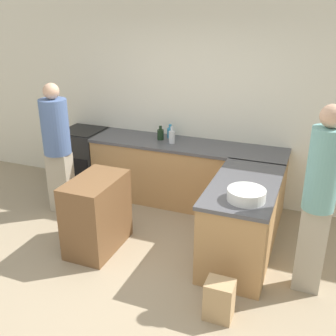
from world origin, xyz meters
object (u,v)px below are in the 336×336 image
(person_at_peninsula, at_px, (319,195))
(wine_bottle_dark, at_px, (161,134))
(person_by_range, at_px, (57,145))
(paper_bag, at_px, (219,300))
(range_oven, at_px, (84,158))
(island_table, at_px, (97,214))
(mixing_bowl, at_px, (246,195))
(dish_soap_bottle, at_px, (170,132))
(vinegar_bottle_clear, at_px, (172,137))

(person_at_peninsula, bearing_deg, wine_bottle_dark, 147.20)
(person_by_range, height_order, paper_bag, person_by_range)
(wine_bottle_dark, height_order, paper_bag, wine_bottle_dark)
(range_oven, height_order, person_at_peninsula, person_at_peninsula)
(person_at_peninsula, bearing_deg, paper_bag, -134.82)
(paper_bag, bearing_deg, person_at_peninsula, 45.18)
(island_table, distance_m, mixing_bowl, 1.72)
(mixing_bowl, relative_size, person_at_peninsula, 0.20)
(island_table, bearing_deg, range_oven, 127.06)
(person_by_range, bearing_deg, paper_bag, -25.40)
(person_by_range, relative_size, paper_bag, 4.65)
(range_oven, height_order, dish_soap_bottle, dish_soap_bottle)
(wine_bottle_dark, xyz_separation_m, person_by_range, (-1.07, -0.88, -0.02))
(wine_bottle_dark, bearing_deg, vinegar_bottle_clear, -23.18)
(dish_soap_bottle, bearing_deg, range_oven, -172.96)
(range_oven, relative_size, person_at_peninsula, 0.48)
(dish_soap_bottle, bearing_deg, person_at_peninsula, -36.43)
(range_oven, relative_size, mixing_bowl, 2.45)
(range_oven, bearing_deg, mixing_bowl, -26.92)
(dish_soap_bottle, relative_size, person_by_range, 0.11)
(island_table, relative_size, person_by_range, 0.49)
(mixing_bowl, bearing_deg, range_oven, 153.08)
(island_table, bearing_deg, wine_bottle_dark, 83.30)
(range_oven, xyz_separation_m, person_by_range, (0.18, -0.84, 0.50))
(mixing_bowl, bearing_deg, wine_bottle_dark, 135.99)
(wine_bottle_dark, relative_size, vinegar_bottle_clear, 0.85)
(range_oven, bearing_deg, person_at_peninsula, -21.46)
(island_table, bearing_deg, dish_soap_bottle, 80.57)
(range_oven, relative_size, paper_bag, 2.40)
(island_table, bearing_deg, paper_bag, -20.46)
(mixing_bowl, xyz_separation_m, wine_bottle_dark, (-1.47, 1.42, 0.02))
(island_table, relative_size, dish_soap_bottle, 4.40)
(island_table, distance_m, paper_bag, 1.70)
(island_table, distance_m, person_by_range, 1.19)
(paper_bag, bearing_deg, island_table, 159.54)
(dish_soap_bottle, relative_size, paper_bag, 0.52)
(person_by_range, bearing_deg, vinegar_bottle_clear, 31.79)
(mixing_bowl, xyz_separation_m, dish_soap_bottle, (-1.37, 1.54, 0.02))
(vinegar_bottle_clear, height_order, paper_bag, vinegar_bottle_clear)
(person_by_range, distance_m, paper_bag, 2.85)
(range_oven, distance_m, paper_bag, 3.35)
(mixing_bowl, relative_size, wine_bottle_dark, 1.88)
(dish_soap_bottle, distance_m, paper_bag, 2.66)
(range_oven, xyz_separation_m, island_table, (1.08, -1.43, -0.02))
(vinegar_bottle_clear, bearing_deg, dish_soap_bottle, 116.72)
(dish_soap_bottle, distance_m, person_by_range, 1.54)
(range_oven, xyz_separation_m, person_at_peninsula, (3.35, -1.32, 0.58))
(island_table, height_order, dish_soap_bottle, dish_soap_bottle)
(person_by_range, bearing_deg, island_table, -33.15)
(wine_bottle_dark, xyz_separation_m, paper_bag, (1.41, -2.05, -0.77))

